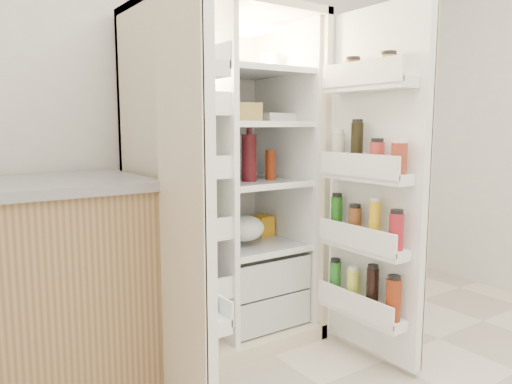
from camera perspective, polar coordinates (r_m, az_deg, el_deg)
wall_back at (r=3.03m, az=-6.35°, el=10.75°), size 4.00×0.02×2.70m
refrigerator at (r=2.73m, az=-4.02°, el=-1.68°), size 0.92×0.70×1.80m
freezer_door at (r=1.94m, az=-8.15°, el=-1.16°), size 0.15×0.40×1.72m
fridge_door at (r=2.46m, az=13.74°, el=0.20°), size 0.17×0.58×1.72m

